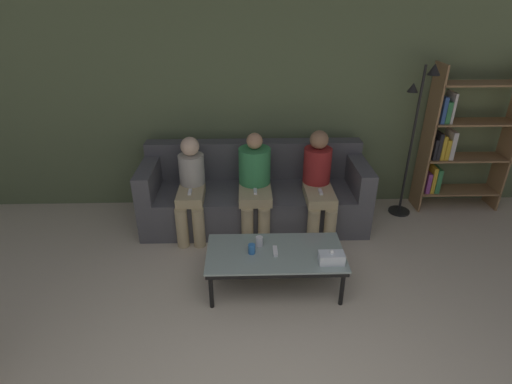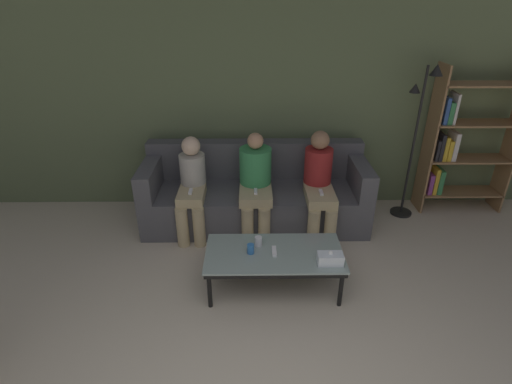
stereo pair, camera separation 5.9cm
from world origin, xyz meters
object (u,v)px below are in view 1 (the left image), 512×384
at_px(coffee_table, 275,255).
at_px(seated_person_left_end, 191,185).
at_px(standing_lamp, 416,127).
at_px(seated_person_mid_right, 318,181).
at_px(bookshelf, 456,143).
at_px(couch, 254,195).
at_px(cup_near_left, 259,241).
at_px(seated_person_mid_left, 255,181).
at_px(tissue_box, 331,258).
at_px(cup_near_right, 252,249).
at_px(game_remote, 275,251).

bearing_deg(coffee_table, seated_person_left_end, 130.58).
height_order(standing_lamp, seated_person_mid_right, standing_lamp).
bearing_deg(standing_lamp, bookshelf, 13.39).
bearing_deg(seated_person_left_end, couch, 18.61).
bearing_deg(coffee_table, seated_person_mid_right, 61.47).
distance_m(cup_near_left, seated_person_mid_left, 0.94).
xyz_separation_m(standing_lamp, seated_person_left_end, (-2.56, -0.37, -0.53)).
height_order(cup_near_left, tissue_box, tissue_box).
distance_m(seated_person_mid_left, seated_person_mid_right, 0.70).
distance_m(cup_near_right, seated_person_mid_right, 1.28).
distance_m(bookshelf, seated_person_mid_left, 2.51).
xyz_separation_m(cup_near_right, seated_person_left_end, (-0.65, 1.02, 0.15)).
bearing_deg(coffee_table, tissue_box, -20.14).
xyz_separation_m(couch, game_remote, (0.16, -1.24, 0.07)).
height_order(seated_person_left_end, seated_person_mid_right, seated_person_mid_right).
bearing_deg(cup_near_right, couch, 87.45).
xyz_separation_m(couch, coffee_table, (0.16, -1.24, 0.02)).
bearing_deg(standing_lamp, cup_near_right, -143.93).
bearing_deg(game_remote, seated_person_left_end, 130.58).
xyz_separation_m(cup_near_left, game_remote, (0.14, -0.11, -0.04)).
relative_size(coffee_table, seated_person_mid_left, 1.09).
height_order(coffee_table, cup_near_left, cup_near_left).
xyz_separation_m(standing_lamp, seated_person_mid_right, (-1.15, -0.38, -0.50)).
relative_size(cup_near_left, seated_person_left_end, 0.08).
xyz_separation_m(couch, seated_person_mid_right, (0.70, -0.24, 0.29)).
xyz_separation_m(tissue_box, seated_person_mid_right, (0.07, 1.18, 0.18)).
relative_size(couch, coffee_table, 2.06).
distance_m(couch, tissue_box, 1.56).
distance_m(cup_near_left, standing_lamp, 2.34).
height_order(coffee_table, seated_person_left_end, seated_person_left_end).
distance_m(couch, seated_person_mid_left, 0.36).
bearing_deg(standing_lamp, coffee_table, -140.84).
bearing_deg(cup_near_left, coffee_table, -36.96).
bearing_deg(bookshelf, couch, -173.52).
bearing_deg(tissue_box, couch, 114.02).
distance_m(tissue_box, seated_person_mid_right, 1.19).
distance_m(cup_near_right, seated_person_left_end, 1.22).
bearing_deg(game_remote, cup_near_right, -177.24).
xyz_separation_m(coffee_table, seated_person_mid_right, (0.55, 1.00, 0.27)).
bearing_deg(seated_person_left_end, tissue_box, -41.47).
bearing_deg(couch, game_remote, -82.76).
distance_m(coffee_table, tissue_box, 0.51).
relative_size(game_remote, seated_person_left_end, 0.14).
bearing_deg(seated_person_left_end, game_remote, -49.42).
bearing_deg(seated_person_mid_left, standing_lamp, 10.61).
relative_size(coffee_table, game_remote, 8.31).
bearing_deg(coffee_table, cup_near_left, 143.04).
bearing_deg(couch, seated_person_left_end, -161.39).
xyz_separation_m(couch, seated_person_mid_left, (0.00, -0.21, 0.29)).
xyz_separation_m(standing_lamp, seated_person_mid_left, (-1.85, -0.35, -0.49)).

